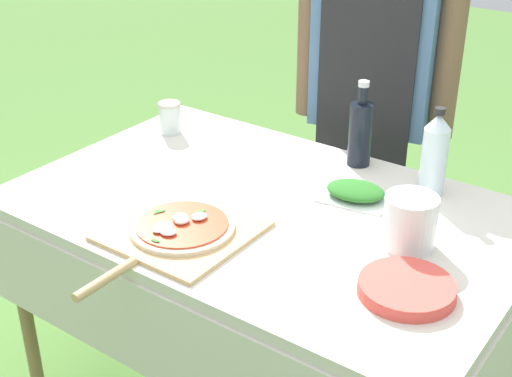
{
  "coord_description": "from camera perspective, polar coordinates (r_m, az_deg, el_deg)",
  "views": [
    {
      "loc": [
        0.99,
        -1.43,
        1.75
      ],
      "look_at": [
        -0.04,
        0.0,
        0.84
      ],
      "focal_mm": 50.0,
      "sensor_mm": 36.0,
      "label": 1
    }
  ],
  "objects": [
    {
      "name": "herb_container",
      "position": [
        2.02,
        7.97,
        -0.26
      ],
      "size": [
        0.22,
        0.18,
        0.04
      ],
      "rotation": [
        0.0,
        0.0,
        0.15
      ],
      "color": "silver",
      "rests_on": "prep_table"
    },
    {
      "name": "plate_stack",
      "position": [
        1.65,
        11.95,
        -7.81
      ],
      "size": [
        0.22,
        0.22,
        0.03
      ],
      "color": "#DB4C42",
      "rests_on": "prep_table"
    },
    {
      "name": "person_cook",
      "position": [
        2.55,
        9.34,
        7.93
      ],
      "size": [
        0.58,
        0.24,
        1.55
      ],
      "rotation": [
        0.0,
        0.0,
        3.28
      ],
      "color": "#70604C",
      "rests_on": "ground"
    },
    {
      "name": "oil_bottle",
      "position": [
        2.19,
        8.35,
        4.48
      ],
      "size": [
        0.07,
        0.07,
        0.27
      ],
      "color": "black",
      "rests_on": "prep_table"
    },
    {
      "name": "water_bottle",
      "position": [
        2.05,
        14.1,
        2.7
      ],
      "size": [
        0.07,
        0.07,
        0.26
      ],
      "color": "silver",
      "rests_on": "prep_table"
    },
    {
      "name": "pizza_on_peel",
      "position": [
        1.84,
        -6.15,
        -3.32
      ],
      "size": [
        0.35,
        0.54,
        0.05
      ],
      "rotation": [
        0.0,
        0.0,
        -0.0
      ],
      "color": "tan",
      "rests_on": "prep_table"
    },
    {
      "name": "sauce_jar",
      "position": [
        2.44,
        -6.89,
        5.5
      ],
      "size": [
        0.07,
        0.07,
        0.11
      ],
      "color": "silver",
      "rests_on": "prep_table"
    },
    {
      "name": "mixing_tub",
      "position": [
        1.8,
        12.2,
        -2.61
      ],
      "size": [
        0.13,
        0.13,
        0.14
      ],
      "primitive_type": "cylinder",
      "color": "silver",
      "rests_on": "prep_table"
    },
    {
      "name": "prep_table",
      "position": [
        2.02,
        0.84,
        -3.34
      ],
      "size": [
        1.42,
        0.92,
        0.8
      ],
      "color": "beige",
      "rests_on": "ground"
    }
  ]
}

